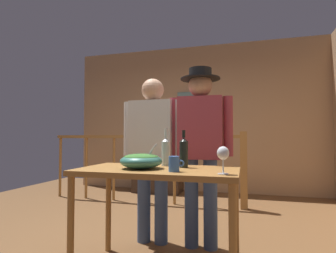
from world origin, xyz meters
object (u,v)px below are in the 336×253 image
Objects in this scene: wine_glass at (223,154)px; person_standing_right at (201,139)px; serving_table at (158,181)px; wine_bottle_dark at (184,152)px; framed_picture at (192,106)px; stair_railing at (172,159)px; salad_bowl at (141,160)px; flat_screen_tv at (157,158)px; mug_blue at (174,164)px; tv_console at (158,181)px; wine_bottle_clear at (166,151)px; person_standing_left at (153,144)px.

person_standing_right is at bearing 109.08° from wine_glass.
wine_bottle_dark is (0.18, 0.12, 0.22)m from serving_table.
framed_picture is 0.18× the size of stair_railing.
stair_railing reaches higher than wine_glass.
salad_bowl is 0.73m from person_standing_right.
mug_blue is at bearing -69.84° from flat_screen_tv.
serving_table is at bearing 158.33° from wine_glass.
wine_bottle_clear is (0.95, -2.70, 0.71)m from tv_console.
wine_bottle_dark is at bearing 88.24° from mug_blue.
mug_blue is (1.11, -3.06, 0.64)m from tv_console.
mug_blue is at bearing 121.64° from person_standing_left.
salad_bowl is at bearing -159.43° from serving_table.
person_standing_left is at bearing 134.08° from wine_glass.
flat_screen_tv is 2.43m from person_standing_left.
mug_blue is at bearing 82.25° from person_standing_right.
tv_console is at bearing 111.89° from wine_bottle_dark.
flat_screen_tv is 3.24m from mug_blue.
stair_railing is 1.58m from person_standing_left.
mug_blue is (0.29, -0.11, -0.01)m from salad_bowl.
framed_picture is 1.22m from flat_screen_tv.
wine_bottle_clear is at bearing 114.44° from mug_blue.
framed_picture is at bearing 27.97° from flat_screen_tv.
tv_console is (-0.50, 0.80, -0.48)m from stair_railing.
framed_picture is at bearing 99.53° from wine_bottle_dark.
mug_blue is at bearing -20.72° from salad_bowl.
wine_bottle_clear is (0.34, -2.99, -0.73)m from framed_picture.
wine_bottle_clear reaches higher than mug_blue.
framed_picture reaches higher than wine_glass.
person_standing_left reaches higher than stair_railing.
stair_railing is 1.97× the size of person_standing_left.
flat_screen_tv is 1.63× the size of wine_bottle_dark.
framed_picture is 1.45m from stair_railing.
mug_blue is at bearing -65.56° from wine_bottle_clear.
stair_railing is 9.89× the size of salad_bowl.
person_standing_left reaches higher than salad_bowl.
wine_bottle_dark reaches higher than salad_bowl.
person_standing_left is at bearing 119.49° from mug_blue.
stair_railing is 0.92m from flat_screen_tv.
tv_console is at bearing 105.57° from salad_bowl.
wine_bottle_clear is 0.44m from person_standing_right.
wine_glass is 0.83m from person_standing_right.
flat_screen_tv is 3.03m from serving_table.
flat_screen_tv is 4.33× the size of mug_blue.
flat_screen_tv is 2.62m from person_standing_right.
wine_glass is 0.58× the size of wine_bottle_clear.
wine_glass is at bearing -21.67° from serving_table.
serving_table is 0.72× the size of person_standing_right.
framed_picture reaches higher than salad_bowl.
framed_picture is 1.59m from tv_console.
person_standing_right is (0.06, 0.46, 0.10)m from wine_bottle_dark.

